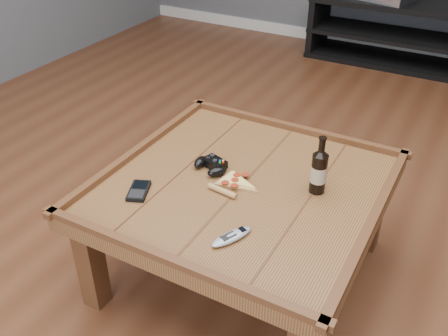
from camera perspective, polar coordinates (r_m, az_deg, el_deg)
The scene contains 9 objects.
ground at distance 2.16m, azimuth 1.96°, elevation -11.67°, with size 6.00×6.00×0.00m, color #4F2916.
baseboard at distance 4.66m, azimuth 19.48°, elevation 12.75°, with size 5.00×0.02×0.10m, color silver.
coffee_table at distance 1.91m, azimuth 2.18°, elevation -3.27°, with size 1.03×1.03×0.48m.
media_console at distance 4.37m, azimuth 19.28°, elevation 14.27°, with size 1.40×0.45×0.50m.
beer_bottle at distance 1.81m, azimuth 10.80°, elevation -0.26°, with size 0.06×0.06×0.23m.
game_controller at distance 1.94m, azimuth -1.48°, elevation 0.34°, with size 0.16×0.13×0.04m.
pizza_slice at distance 1.86m, azimuth 1.06°, elevation -1.74°, with size 0.16×0.23×0.02m.
smartphone at distance 1.85m, azimuth -9.72°, elevation -2.57°, with size 0.11×0.14×0.02m.
remote_control at distance 1.61m, azimuth 0.88°, elevation -7.85°, with size 0.11×0.16×0.02m.
Camera 1 is at (0.68, -1.38, 1.51)m, focal length 40.00 mm.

